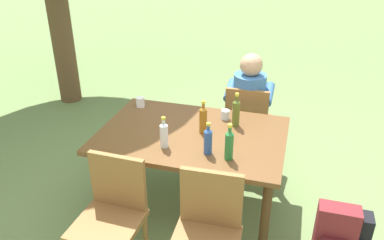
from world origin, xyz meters
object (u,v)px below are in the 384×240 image
object	(u,v)px
backpack_by_far_side	(348,235)
chair_near_right	(207,230)
person_in_white_shirt	(250,101)
bottle_clear	(164,134)
chair_far_right	(247,120)
chair_near_left	(112,211)
cup_glass	(225,115)
bottle_amber	(203,119)
bottle_olive	(236,112)
bottle_green	(229,144)
cup_white	(140,102)
bottle_blue	(208,140)
dining_table	(192,141)
backpack_by_near_side	(335,235)

from	to	relation	value
backpack_by_far_side	chair_near_right	bearing A→B (deg)	-149.71
person_in_white_shirt	bottle_clear	size ratio (longest dim) A/B	4.59
chair_far_right	backpack_by_far_side	size ratio (longest dim) A/B	2.26
chair_near_left	backpack_by_far_side	size ratio (longest dim) A/B	2.26
cup_glass	backpack_by_far_side	size ratio (longest dim) A/B	0.22
bottle_amber	bottle_olive	world-z (taller)	bottle_olive
bottle_green	cup_white	distance (m)	1.19
cup_glass	backpack_by_far_side	world-z (taller)	cup_glass
person_in_white_shirt	bottle_blue	world-z (taller)	person_in_white_shirt
bottle_olive	chair_far_right	bearing A→B (deg)	87.64
chair_near_right	cup_white	xyz separation A→B (m)	(-0.96, 1.19, 0.28)
dining_table	backpack_by_far_side	xyz separation A→B (m)	(1.30, -0.27, -0.46)
bottle_clear	backpack_by_far_side	world-z (taller)	bottle_clear
person_in_white_shirt	dining_table	bearing A→B (deg)	-110.26
chair_near_left	cup_glass	world-z (taller)	chair_near_left
bottle_olive	backpack_by_far_side	size ratio (longest dim) A/B	0.78
bottle_green	bottle_olive	xyz separation A→B (m)	(-0.05, 0.54, 0.01)
dining_table	chair_far_right	world-z (taller)	chair_far_right
bottle_clear	dining_table	bearing A→B (deg)	61.98
chair_near_left	bottle_amber	bearing A→B (deg)	63.74
chair_near_right	cup_white	bearing A→B (deg)	128.84
chair_near_right	dining_table	bearing A→B (deg)	112.50
bottle_olive	bottle_clear	bearing A→B (deg)	-132.77
dining_table	bottle_green	bearing A→B (deg)	-39.49
chair_near_right	person_in_white_shirt	world-z (taller)	person_in_white_shirt
bottle_amber	cup_white	bearing A→B (deg)	155.23
bottle_clear	bottle_olive	xyz separation A→B (m)	(0.47, 0.50, 0.02)
bottle_blue	dining_table	bearing A→B (deg)	126.72
bottle_olive	bottle_amber	bearing A→B (deg)	-141.00
cup_white	cup_glass	size ratio (longest dim) A/B	1.12
chair_far_right	cup_white	size ratio (longest dim) A/B	9.31
chair_near_right	bottle_amber	xyz separation A→B (m)	(-0.26, 0.86, 0.36)
bottle_clear	cup_glass	xyz separation A→B (m)	(0.36, 0.60, -0.07)
bottle_amber	backpack_by_near_side	world-z (taller)	bottle_amber
chair_far_right	dining_table	bearing A→B (deg)	-112.76
cup_glass	bottle_amber	bearing A→B (deg)	-113.35
bottle_amber	cup_white	size ratio (longest dim) A/B	3.05
cup_glass	backpack_by_far_side	bearing A→B (deg)	-28.89
chair_near_right	bottle_clear	size ratio (longest dim) A/B	3.39
dining_table	bottle_clear	world-z (taller)	bottle_clear
person_in_white_shirt	cup_glass	distance (m)	0.63
bottle_clear	bottle_olive	world-z (taller)	bottle_olive
dining_table	chair_far_right	distance (m)	0.91
backpack_by_near_side	backpack_by_far_side	distance (m)	0.13
chair_near_right	bottle_blue	distance (m)	0.67
chair_near_right	cup_glass	bearing A→B (deg)	96.48
chair_near_right	bottle_amber	world-z (taller)	bottle_amber
backpack_by_far_side	cup_white	bearing A→B (deg)	161.76
chair_near_right	bottle_green	xyz separation A→B (m)	(0.03, 0.52, 0.36)
chair_far_right	bottle_amber	distance (m)	0.90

